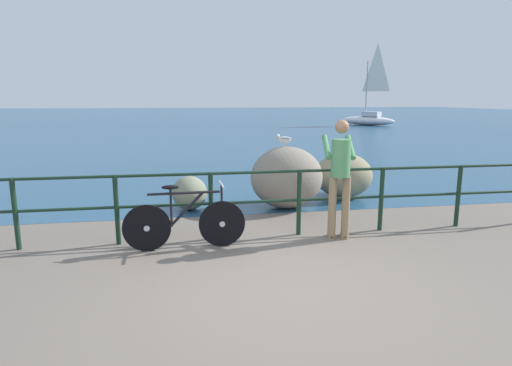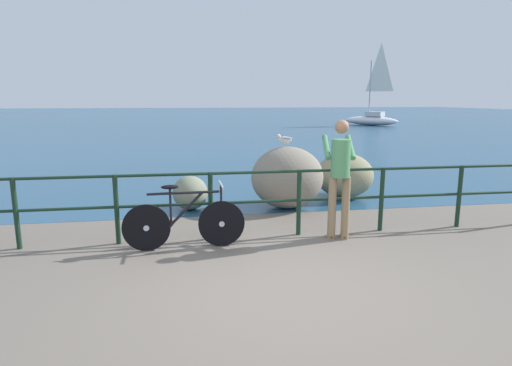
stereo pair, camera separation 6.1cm
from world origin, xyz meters
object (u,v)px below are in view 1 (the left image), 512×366
person_at_railing (340,174)px  breakwater_boulder_main (287,177)px  bicycle (185,222)px  breakwater_boulder_right (343,175)px  seagull (284,139)px  breakwater_boulder_left (190,193)px  sailboat (368,116)px

person_at_railing → breakwater_boulder_main: 2.02m
bicycle → breakwater_boulder_right: (3.36, 2.72, 0.08)m
bicycle → breakwater_boulder_right: 4.32m
bicycle → person_at_railing: bearing=-0.0°
breakwater_boulder_right → seagull: 1.81m
breakwater_boulder_left → seagull: size_ratio=2.32×
bicycle → person_at_railing: (2.27, 0.07, 0.60)m
breakwater_boulder_main → breakwater_boulder_left: bearing=174.4°
seagull → sailboat: (12.45, 23.98, -0.61)m
person_at_railing → breakwater_boulder_main: person_at_railing is taller
bicycle → person_at_railing: size_ratio=0.96×
breakwater_boulder_main → breakwater_boulder_right: bearing=26.3°
breakwater_boulder_left → sailboat: 27.78m
person_at_railing → breakwater_boulder_right: person_at_railing is taller
bicycle → breakwater_boulder_right: breakwater_boulder_right is taller
bicycle → breakwater_boulder_left: (0.10, 2.20, -0.07)m
breakwater_boulder_left → breakwater_boulder_main: bearing=-5.6°
bicycle → sailboat: size_ratio=0.28×
person_at_railing → seagull: (-0.37, 2.01, 0.33)m
person_at_railing → seagull: size_ratio=5.21×
breakwater_boulder_right → seagull: seagull is taller
breakwater_boulder_main → seagull: 0.73m
seagull → breakwater_boulder_left: bearing=12.7°
breakwater_boulder_left → seagull: (1.80, -0.12, 1.00)m
bicycle → breakwater_boulder_left: size_ratio=2.15×
breakwater_boulder_main → seagull: bearing=130.0°
seagull → sailboat: size_ratio=0.06×
breakwater_boulder_right → sailboat: (10.98, 23.33, 0.24)m
person_at_railing → sailboat: (12.07, 25.98, -0.28)m
bicycle → breakwater_boulder_right: size_ratio=1.39×
person_at_railing → seagull: bearing=21.2°
bicycle → breakwater_boulder_left: bearing=85.6°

